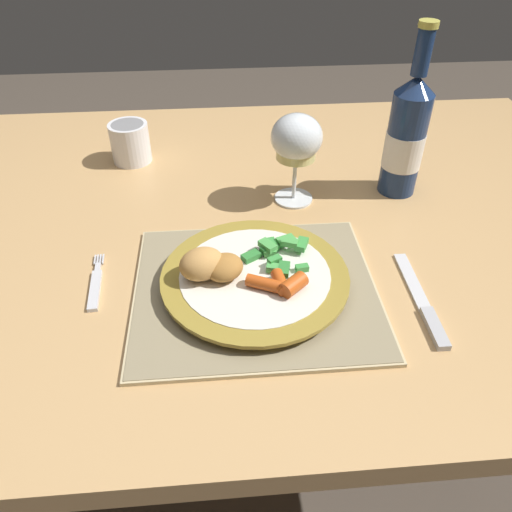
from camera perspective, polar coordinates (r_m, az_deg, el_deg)
The scene contains 12 objects.
ground_plane at distance 1.41m, azimuth -2.45°, elevation -20.98°, with size 6.00×6.00×0.00m, color #4C4238.
dining_table at distance 0.91m, azimuth -3.57°, elevation 0.50°, with size 1.48×0.93×0.74m.
placemat at distance 0.70m, azimuth 0.20°, elevation -3.85°, with size 0.34×0.30×0.01m.
dinner_plate at distance 0.70m, azimuth 0.11°, elevation -2.55°, with size 0.26×0.26×0.02m.
breaded_croquettes at distance 0.68m, azimuth -4.88°, elevation -1.04°, with size 0.11×0.07×0.04m.
green_beans_pile at distance 0.72m, azimuth 2.77°, elevation 0.47°, with size 0.10×0.09×0.02m.
glazed_carrots at distance 0.67m, azimuth 3.05°, elevation -3.17°, with size 0.09×0.05×0.02m.
fork at distance 0.75m, azimuth -17.64°, elevation -3.21°, with size 0.02×0.12×0.01m.
table_knife at distance 0.72m, azimuth 18.84°, elevation -5.38°, with size 0.02×0.19×0.01m.
wine_glass at distance 0.85m, azimuth 4.85°, elevation 12.94°, with size 0.09×0.09×0.16m.
bottle at distance 0.91m, azimuth 16.94°, elevation 12.97°, with size 0.07×0.07×0.29m.
drinking_cup at distance 1.03m, azimuth -14.03°, elevation 12.57°, with size 0.08×0.08×0.08m.
Camera 1 is at (-0.00, -0.71, 1.22)m, focal length 35.00 mm.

